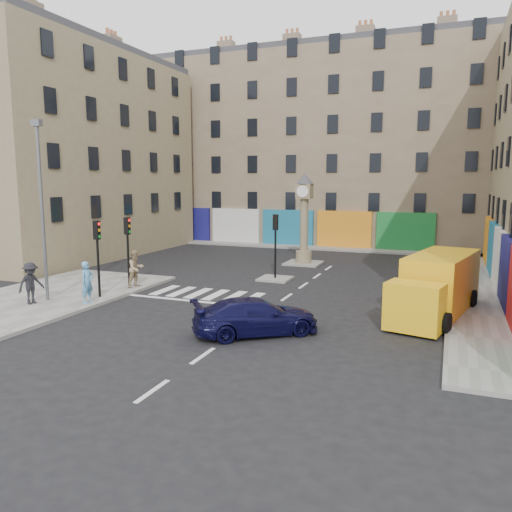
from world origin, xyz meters
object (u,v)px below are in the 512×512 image
Objects in this scene: clock_pillar at (304,213)px; navy_sedan at (256,316)px; traffic_light_island at (275,236)px; lamp_post at (41,201)px; pedestrian_dark at (31,283)px; yellow_van at (437,286)px; pedestrian_blue at (87,282)px; traffic_light_left_far at (128,241)px; pedestrian_tan at (136,268)px; traffic_light_left_near at (97,246)px.

navy_sedan is at bearing -80.31° from clock_pillar.
lamp_post reaches higher than traffic_light_island.
clock_pillar is at bearing -28.10° from navy_sedan.
traffic_light_island is at bearing -27.48° from pedestrian_dark.
clock_pillar reaches higher than yellow_van.
pedestrian_blue is (-6.00, -14.99, -2.43)m from clock_pillar.
pedestrian_dark is (-11.03, 0.07, 0.42)m from navy_sedan.
navy_sedan is 2.48× the size of pedestrian_dark.
clock_pillar is at bearing 61.65° from lamp_post.
traffic_light_left_far is at bearing -118.94° from clock_pillar.
pedestrian_tan is 1.03× the size of pedestrian_dark.
lamp_post is 1.75× the size of navy_sedan.
pedestrian_blue is at bearing -163.39° from pedestrian_tan.
pedestrian_blue is at bearing -75.90° from traffic_light_left_near.
traffic_light_left_far is 3.91m from pedestrian_blue.
yellow_van is (15.28, 3.03, -1.34)m from traffic_light_left_near.
traffic_light_island is 0.50× the size of yellow_van.
traffic_light_left_far is at bearing 141.53° from pedestrian_tan.
traffic_light_island is 6.07m from clock_pillar.
traffic_light_left_far reaches higher than pedestrian_blue.
lamp_post reaches higher than navy_sedan.
traffic_light_left_near is at bearing -169.95° from pedestrian_tan.
pedestrian_tan is (2.20, 4.01, -3.66)m from lamp_post.
lamp_post is 4.29m from pedestrian_blue.
traffic_light_island is 1.93× the size of pedestrian_dark.
traffic_light_island is (6.30, 7.80, -0.03)m from traffic_light_left_near.
navy_sedan is 11.04m from pedestrian_dark.
pedestrian_blue is at bearing -151.33° from yellow_van.
traffic_light_left_far is at bearing 24.62° from navy_sedan.
pedestrian_blue is (2.20, 0.21, -3.68)m from lamp_post.
yellow_van is 3.86× the size of pedestrian_dark.
pedestrian_blue is 0.98× the size of pedestrian_tan.
clock_pillar is at bearing -11.60° from pedestrian_tan.
navy_sedan is 10.06m from pedestrian_tan.
navy_sedan is (9.05, -4.73, -1.93)m from traffic_light_left_far.
lamp_post is 18.09m from yellow_van.
clock_pillar is 14.20m from yellow_van.
traffic_light_left_near is 0.50× the size of yellow_van.
traffic_light_left_near is 1.00× the size of traffic_light_left_far.
lamp_post reaches higher than clock_pillar.
pedestrian_tan is (0.30, 0.21, -1.49)m from traffic_light_left_far.
traffic_light_island is at bearing -90.00° from clock_pillar.
pedestrian_tan is at bearing -13.10° from pedestrian_dark.
traffic_light_left_far is at bearing 6.43° from pedestrian_blue.
yellow_van is (8.98, -10.77, -2.27)m from clock_pillar.
yellow_van is 14.99m from pedestrian_tan.
lamp_post is (-1.90, -1.40, 2.17)m from traffic_light_left_near.
traffic_light_left_far is 1.93× the size of pedestrian_dark.
traffic_light_left_far is 10.40m from navy_sedan.
yellow_van is at bearing -60.99° from pedestrian_dark.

